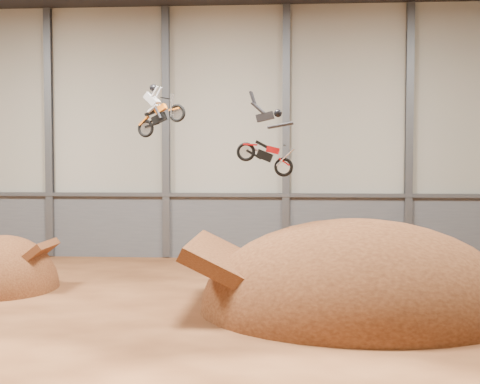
{
  "coord_description": "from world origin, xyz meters",
  "views": [
    {
      "loc": [
        3.43,
        -22.08,
        5.65
      ],
      "look_at": [
        1.57,
        4.0,
        4.28
      ],
      "focal_mm": 50.0,
      "sensor_mm": 36.0,
      "label": 1
    }
  ],
  "objects_px": {
    "takeoff_ramp": "(3,289)",
    "landing_ramp": "(358,310)",
    "fmx_rider_b": "(261,134)",
    "fmx_rider_a": "(164,104)"
  },
  "relations": [
    {
      "from": "landing_ramp",
      "to": "fmx_rider_a",
      "type": "xyz_separation_m",
      "value": [
        -7.59,
        2.19,
        7.81
      ]
    },
    {
      "from": "takeoff_ramp",
      "to": "landing_ramp",
      "type": "distance_m",
      "value": 15.01
    },
    {
      "from": "takeoff_ramp",
      "to": "fmx_rider_b",
      "type": "height_order",
      "value": "fmx_rider_b"
    },
    {
      "from": "landing_ramp",
      "to": "fmx_rider_a",
      "type": "bearing_deg",
      "value": 163.94
    },
    {
      "from": "fmx_rider_b",
      "to": "fmx_rider_a",
      "type": "bearing_deg",
      "value": 155.08
    },
    {
      "from": "takeoff_ramp",
      "to": "fmx_rider_b",
      "type": "xyz_separation_m",
      "value": [
        11.18,
        -2.93,
        6.49
      ]
    },
    {
      "from": "takeoff_ramp",
      "to": "fmx_rider_b",
      "type": "distance_m",
      "value": 13.25
    },
    {
      "from": "takeoff_ramp",
      "to": "fmx_rider_a",
      "type": "distance_m",
      "value": 10.61
    },
    {
      "from": "fmx_rider_a",
      "to": "fmx_rider_b",
      "type": "xyz_separation_m",
      "value": [
        4.02,
        -2.3,
        -1.32
      ]
    },
    {
      "from": "landing_ramp",
      "to": "fmx_rider_b",
      "type": "bearing_deg",
      "value": -178.08
    }
  ]
}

